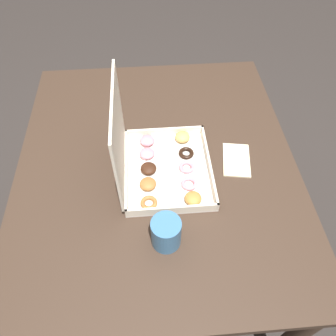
# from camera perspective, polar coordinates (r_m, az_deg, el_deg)

# --- Properties ---
(ground_plane) EXTENTS (8.00, 8.00, 0.00)m
(ground_plane) POSITION_cam_1_polar(r_m,az_deg,el_deg) (1.85, -1.31, -14.15)
(ground_plane) COLOR #2D2826
(dining_table) EXTENTS (1.18, 1.01, 0.77)m
(dining_table) POSITION_cam_1_polar(r_m,az_deg,el_deg) (1.27, -1.86, -1.46)
(dining_table) COLOR #38281E
(dining_table) RESTS_ON ground_plane
(donut_box) EXTENTS (0.36, 0.31, 0.34)m
(donut_box) POSITION_cam_1_polar(r_m,az_deg,el_deg) (1.11, -2.78, 1.78)
(donut_box) COLOR silver
(donut_box) RESTS_ON dining_table
(coffee_mug) EXTENTS (0.09, 0.09, 0.11)m
(coffee_mug) POSITION_cam_1_polar(r_m,az_deg,el_deg) (0.97, -0.34, -11.15)
(coffee_mug) COLOR teal
(coffee_mug) RESTS_ON dining_table
(paper_napkin) EXTENTS (0.17, 0.12, 0.01)m
(paper_napkin) POSITION_cam_1_polar(r_m,az_deg,el_deg) (1.22, 11.82, 1.38)
(paper_napkin) COLOR beige
(paper_napkin) RESTS_ON dining_table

